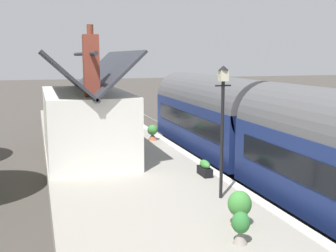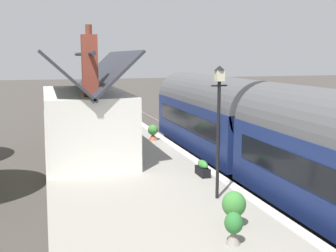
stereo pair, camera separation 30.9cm
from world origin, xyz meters
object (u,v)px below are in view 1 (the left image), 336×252
at_px(train, 262,135).
at_px(station_building, 86,120).
at_px(lamp_post_platform, 223,108).
at_px(planter_corner_building, 205,168).
at_px(planter_under_sign, 241,227).
at_px(planter_edge_near, 69,111).
at_px(planter_bench_right, 74,115).
at_px(bench_by_lamp, 96,111).
at_px(planter_bench_left, 120,120).
at_px(bench_mid_platform, 102,115).
at_px(planter_edge_far, 152,132).
at_px(planter_by_door, 240,207).

relative_size(train, station_building, 2.62).
bearing_deg(lamp_post_platform, planter_corner_building, -11.11).
height_order(planter_corner_building, lamp_post_platform, lamp_post_platform).
xyz_separation_m(planter_under_sign, planter_edge_near, (22.05, 2.18, 0.05)).
xyz_separation_m(train, planter_bench_right, (13.69, 6.00, -0.82)).
xyz_separation_m(planter_bench_right, lamp_post_platform, (-16.60, -2.93, 2.33)).
distance_m(bench_by_lamp, planter_edge_near, 1.98).
relative_size(bench_by_lamp, planter_edge_near, 1.67).
xyz_separation_m(planter_bench_left, planter_bench_right, (3.30, 2.44, -0.02)).
distance_m(bench_mid_platform, planter_edge_far, 7.05).
height_order(planter_bench_left, planter_by_door, planter_by_door).
xyz_separation_m(planter_bench_left, planter_edge_far, (-4.11, -0.87, -0.06)).
relative_size(planter_by_door, lamp_post_platform, 0.23).
relative_size(train, planter_bench_right, 25.37).
bearing_deg(planter_bench_right, planter_edge_far, -155.91).
relative_size(bench_mid_platform, planter_edge_far, 1.72).
bearing_deg(planter_edge_far, planter_bench_left, 11.97).
relative_size(station_building, planter_edge_near, 9.03).
height_order(planter_under_sign, planter_edge_near, planter_edge_near).
bearing_deg(planter_corner_building, planter_bench_left, 4.99).
height_order(station_building, planter_edge_far, station_building).
height_order(planter_under_sign, planter_corner_building, planter_under_sign).
bearing_deg(lamp_post_platform, planter_under_sign, 163.37).
distance_m(train, planter_bench_left, 11.02).
bearing_deg(planter_bench_left, bench_by_lamp, 9.56).
bearing_deg(planter_corner_building, bench_by_lamp, 6.41).
bearing_deg(lamp_post_platform, train, -46.64).
xyz_separation_m(planter_edge_near, planter_bench_right, (-2.45, -0.15, -0.01)).
height_order(planter_bench_left, planter_corner_building, planter_bench_left).
distance_m(station_building, planter_under_sign, 10.31).
relative_size(train, planter_under_sign, 26.08).
distance_m(station_building, planter_corner_building, 6.03).
height_order(planter_edge_far, planter_bench_right, planter_edge_far).
bearing_deg(planter_corner_building, station_building, 38.98).
bearing_deg(train, planter_under_sign, 146.07).
distance_m(bench_mid_platform, planter_by_door, 18.14).
distance_m(planter_edge_far, planter_corner_building, 6.80).
bearing_deg(bench_mid_platform, train, -162.09).
height_order(train, planter_edge_near, train).
bearing_deg(planter_under_sign, planter_corner_building, -14.21).
bearing_deg(planter_by_door, lamp_post_platform, -12.06).
distance_m(station_building, bench_by_lamp, 11.42).
bearing_deg(planter_edge_near, planter_under_sign, -174.36).
distance_m(planter_bench_left, planter_edge_far, 4.20).
bearing_deg(planter_by_door, planter_under_sign, 154.06).
distance_m(bench_mid_platform, lamp_post_platform, 16.27).
relative_size(planter_bench_right, lamp_post_platform, 0.20).
bearing_deg(station_building, train, -122.74).
xyz_separation_m(bench_mid_platform, planter_edge_near, (2.99, 1.90, -0.02)).
bearing_deg(train, planter_edge_near, 20.87).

